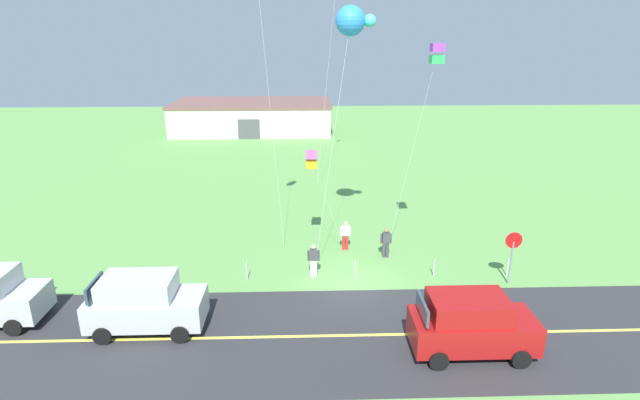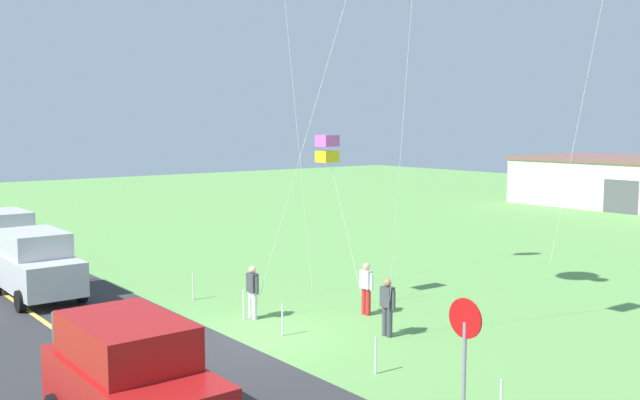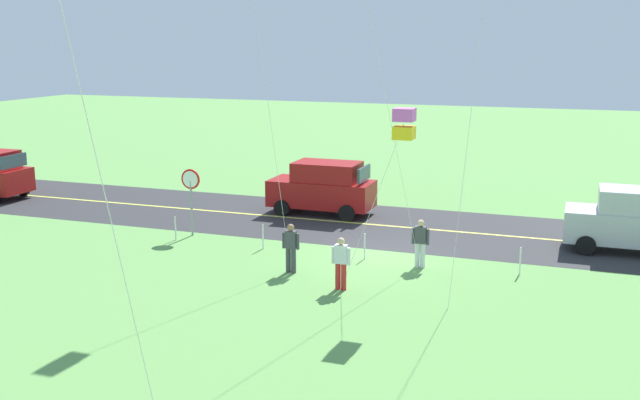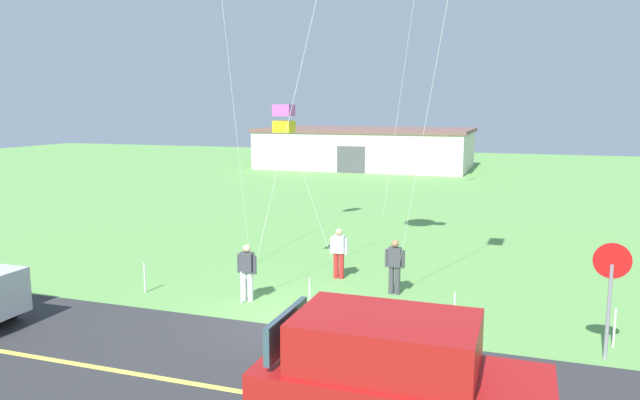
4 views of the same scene
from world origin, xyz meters
TOP-DOWN VIEW (x-y plane):
  - ground_plane at (0.00, 0.00)m, footprint 120.00×120.00m
  - asphalt_road at (0.00, -4.00)m, footprint 120.00×7.00m
  - road_centre_stripe at (0.00, -4.00)m, footprint 120.00×0.16m
  - car_suv_foreground at (3.78, -5.15)m, footprint 4.40×2.12m
  - car_parked_west_near at (-8.32, -3.27)m, footprint 4.40×2.12m
  - stop_sign at (7.28, -0.10)m, footprint 0.76×0.08m
  - person_adult_near at (2.04, 2.93)m, footprint 0.58×0.22m
  - person_adult_companion at (-1.71, 1.00)m, footprint 0.58×0.22m
  - person_child_watcher at (0.04, 3.96)m, footprint 0.58×0.22m
  - kite_yellow_high at (-1.75, 3.87)m, footprint 2.07×0.56m
  - fence_post_0 at (-4.86, 0.70)m, footprint 0.05×0.05m
  - fence_post_1 at (-1.74, 0.70)m, footprint 0.05×0.05m
  - fence_post_2 at (0.25, 0.70)m, footprint 0.05×0.05m
  - fence_post_3 at (4.00, 0.70)m, footprint 0.05×0.05m
  - fence_post_4 at (7.54, 0.70)m, footprint 0.05×0.05m

SIDE VIEW (x-z plane):
  - ground_plane at x=0.00m, z-range -0.10..0.00m
  - asphalt_road at x=0.00m, z-range 0.00..0.00m
  - road_centre_stripe at x=0.00m, z-range 0.00..0.01m
  - fence_post_0 at x=-4.86m, z-range 0.00..0.90m
  - fence_post_1 at x=-1.74m, z-range 0.00..0.90m
  - fence_post_2 at x=0.25m, z-range 0.00..0.90m
  - fence_post_3 at x=4.00m, z-range 0.00..0.90m
  - fence_post_4 at x=7.54m, z-range 0.00..0.90m
  - person_adult_near at x=2.04m, z-range 0.06..1.66m
  - person_adult_companion at x=-1.71m, z-range 0.06..1.66m
  - person_child_watcher at x=0.04m, z-range 0.06..1.66m
  - car_suv_foreground at x=3.78m, z-range 0.03..2.27m
  - car_parked_west_near at x=-8.32m, z-range 0.03..2.27m
  - stop_sign at x=7.28m, z-range 0.52..3.08m
  - kite_yellow_high at x=-1.75m, z-range 2.28..7.72m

